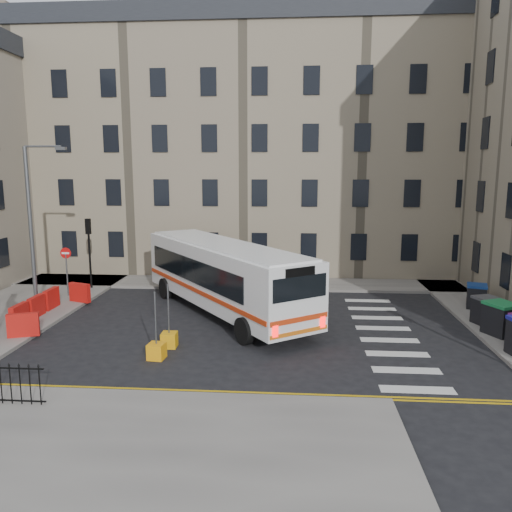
# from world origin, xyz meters

# --- Properties ---
(ground) EXTENTS (120.00, 120.00, 0.00)m
(ground) POSITION_xyz_m (0.00, 0.00, 0.00)
(ground) COLOR black
(ground) RESTS_ON ground
(pavement_north) EXTENTS (36.00, 3.20, 0.15)m
(pavement_north) POSITION_xyz_m (-6.00, 8.60, 0.07)
(pavement_north) COLOR slate
(pavement_north) RESTS_ON ground
(pavement_east) EXTENTS (2.40, 26.00, 0.15)m
(pavement_east) POSITION_xyz_m (9.00, 4.00, 0.07)
(pavement_east) COLOR slate
(pavement_east) RESTS_ON ground
(pavement_west) EXTENTS (6.00, 22.00, 0.15)m
(pavement_west) POSITION_xyz_m (-14.00, 1.00, 0.07)
(pavement_west) COLOR slate
(pavement_west) RESTS_ON ground
(pavement_sw) EXTENTS (20.00, 6.00, 0.15)m
(pavement_sw) POSITION_xyz_m (-7.00, -10.00, 0.07)
(pavement_sw) COLOR slate
(pavement_sw) RESTS_ON ground
(terrace_north) EXTENTS (38.30, 10.80, 17.20)m
(terrace_north) POSITION_xyz_m (-7.00, 15.50, 8.62)
(terrace_north) COLOR gray
(terrace_north) RESTS_ON ground
(traffic_light_nw) EXTENTS (0.28, 0.22, 4.10)m
(traffic_light_nw) POSITION_xyz_m (-12.00, 6.50, 2.87)
(traffic_light_nw) COLOR black
(traffic_light_nw) RESTS_ON pavement_west
(streetlamp) EXTENTS (0.50, 0.22, 8.14)m
(streetlamp) POSITION_xyz_m (-13.00, 2.00, 4.34)
(streetlamp) COLOR #595B5E
(streetlamp) RESTS_ON pavement_west
(no_entry_north) EXTENTS (0.60, 0.08, 3.00)m
(no_entry_north) POSITION_xyz_m (-12.50, 4.50, 2.08)
(no_entry_north) COLOR #595B5E
(no_entry_north) RESTS_ON pavement_west
(roadworks_barriers) EXTENTS (1.66, 6.26, 1.00)m
(roadworks_barriers) POSITION_xyz_m (-11.84, 0.50, 0.65)
(roadworks_barriers) COLOR red
(roadworks_barriers) RESTS_ON pavement_west
(bus) EXTENTS (9.69, 11.88, 3.43)m
(bus) POSITION_xyz_m (-3.49, 2.29, 1.98)
(bus) COLOR white
(bus) RESTS_ON ground
(wheelie_bin_c) EXTENTS (1.52, 1.60, 1.38)m
(wheelie_bin_c) POSITION_xyz_m (8.73, -0.53, 0.85)
(wheelie_bin_c) COLOR black
(wheelie_bin_c) RESTS_ON pavement_east
(wheelie_bin_d) EXTENTS (1.31, 1.40, 1.25)m
(wheelie_bin_d) POSITION_xyz_m (8.69, 0.90, 0.78)
(wheelie_bin_d) COLOR black
(wheelie_bin_d) RESTS_ON pavement_east
(wheelie_bin_e) EXTENTS (1.23, 1.32, 1.20)m
(wheelie_bin_e) POSITION_xyz_m (9.20, 3.69, 0.75)
(wheelie_bin_e) COLOR black
(wheelie_bin_e) RESTS_ON pavement_east
(bollard_yellow) EXTENTS (0.66, 0.66, 0.60)m
(bollard_yellow) POSITION_xyz_m (-5.17, -3.97, 0.30)
(bollard_yellow) COLOR #FFA20E
(bollard_yellow) RESTS_ON ground
(bollard_chevron) EXTENTS (0.61, 0.61, 0.60)m
(bollard_chevron) POSITION_xyz_m (-5.00, -2.69, 0.30)
(bollard_chevron) COLOR #ECA20D
(bollard_chevron) RESTS_ON ground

